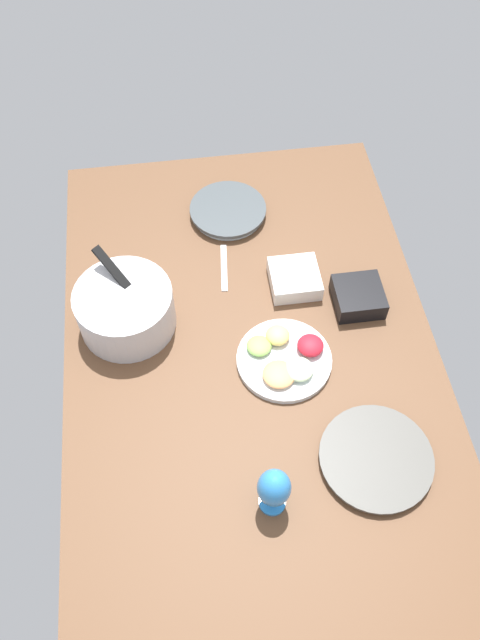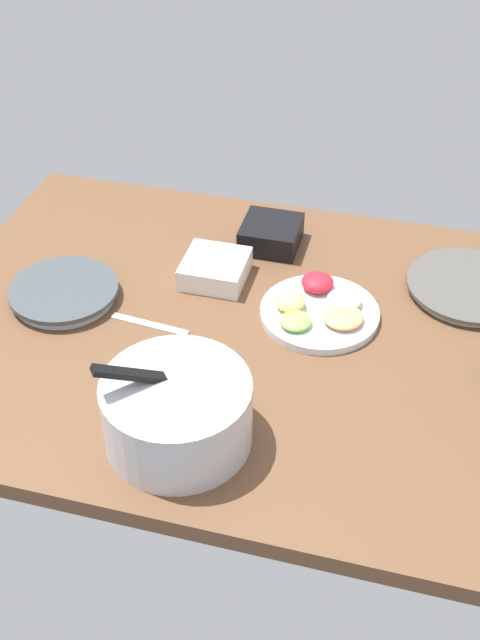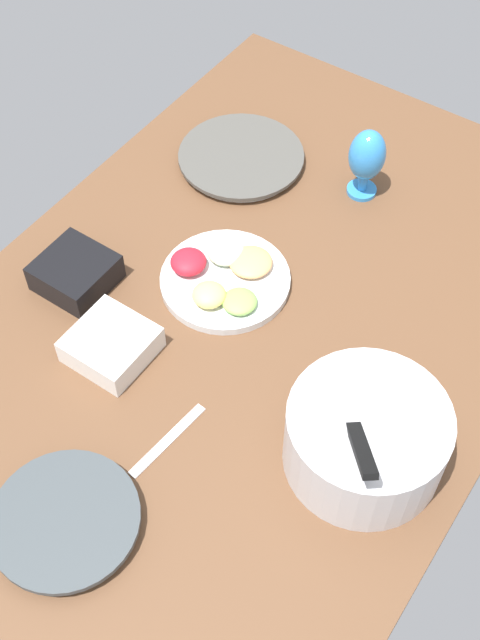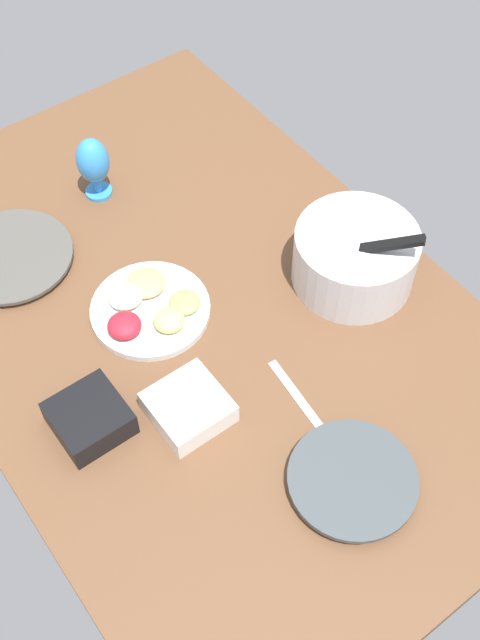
{
  "view_description": "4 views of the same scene",
  "coord_description": "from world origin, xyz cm",
  "px_view_note": "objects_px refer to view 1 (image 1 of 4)",
  "views": [
    {
      "loc": [
        -92.14,
        15.74,
        152.52
      ],
      "look_at": [
        7.97,
        2.06,
        3.32
      ],
      "focal_mm": 35.81,
      "sensor_mm": 36.0,
      "label": 1
    },
    {
      "loc": [
        -23.29,
        128.3,
        112.2
      ],
      "look_at": [
        10.37,
        1.2,
        3.32
      ],
      "focal_mm": 44.99,
      "sensor_mm": 36.0,
      "label": 2
    },
    {
      "loc": [
        80.6,
        54.28,
        127.93
      ],
      "look_at": [
        2.89,
        0.79,
        3.32
      ],
      "focal_mm": 46.14,
      "sensor_mm": 36.0,
      "label": 3
    },
    {
      "loc": [
        90.06,
        -54.62,
        139.5
      ],
      "look_at": [
        10.15,
        4.65,
        3.32
      ],
      "focal_mm": 44.47,
      "sensor_mm": 36.0,
      "label": 4
    }
  ],
  "objects_px": {
    "dinner_plate_right": "(229,211)",
    "dinner_plate_left": "(376,458)",
    "square_bowl_black": "(358,296)",
    "hurricane_glass_blue": "(274,489)",
    "fruit_platter": "(285,358)",
    "square_bowl_white": "(295,278)",
    "mixing_bowl": "(125,308)"
  },
  "relations": [
    {
      "from": "hurricane_glass_blue",
      "to": "dinner_plate_right",
      "type": "bearing_deg",
      "value": -0.88
    },
    {
      "from": "dinner_plate_left",
      "to": "mixing_bowl",
      "type": "relative_size",
      "value": 1.05
    },
    {
      "from": "dinner_plate_left",
      "to": "square_bowl_black",
      "type": "distance_m",
      "value": 0.49
    },
    {
      "from": "dinner_plate_left",
      "to": "square_bowl_white",
      "type": "height_order",
      "value": "square_bowl_white"
    },
    {
      "from": "fruit_platter",
      "to": "mixing_bowl",
      "type": "bearing_deg",
      "value": 66.08
    },
    {
      "from": "dinner_plate_left",
      "to": "hurricane_glass_blue",
      "type": "distance_m",
      "value": 0.3
    },
    {
      "from": "fruit_platter",
      "to": "hurricane_glass_blue",
      "type": "height_order",
      "value": "hurricane_glass_blue"
    },
    {
      "from": "mixing_bowl",
      "to": "square_bowl_black",
      "type": "bearing_deg",
      "value": -91.72
    },
    {
      "from": "dinner_plate_left",
      "to": "mixing_bowl",
      "type": "xyz_separation_m",
      "value": [
        0.5,
        0.6,
        0.06
      ]
    },
    {
      "from": "mixing_bowl",
      "to": "fruit_platter",
      "type": "relative_size",
      "value": 1.04
    },
    {
      "from": "dinner_plate_right",
      "to": "square_bowl_black",
      "type": "relative_size",
      "value": 1.78
    },
    {
      "from": "fruit_platter",
      "to": "dinner_plate_right",
      "type": "bearing_deg",
      "value": 8.52
    },
    {
      "from": "square_bowl_black",
      "to": "hurricane_glass_blue",
      "type": "bearing_deg",
      "value": 148.19
    },
    {
      "from": "mixing_bowl",
      "to": "dinner_plate_right",
      "type": "bearing_deg",
      "value": -41.47
    },
    {
      "from": "dinner_plate_left",
      "to": "dinner_plate_right",
      "type": "relative_size",
      "value": 1.16
    },
    {
      "from": "dinner_plate_right",
      "to": "mixing_bowl",
      "type": "xyz_separation_m",
      "value": [
        -0.38,
        0.34,
        0.06
      ]
    },
    {
      "from": "dinner_plate_left",
      "to": "square_bowl_white",
      "type": "distance_m",
      "value": 0.59
    },
    {
      "from": "fruit_platter",
      "to": "square_bowl_black",
      "type": "height_order",
      "value": "square_bowl_black"
    },
    {
      "from": "dinner_plate_left",
      "to": "hurricane_glass_blue",
      "type": "bearing_deg",
      "value": 104.64
    },
    {
      "from": "hurricane_glass_blue",
      "to": "square_bowl_black",
      "type": "relative_size",
      "value": 1.2
    },
    {
      "from": "dinner_plate_left",
      "to": "square_bowl_white",
      "type": "bearing_deg",
      "value": 9.92
    },
    {
      "from": "dinner_plate_right",
      "to": "fruit_platter",
      "type": "height_order",
      "value": "fruit_platter"
    },
    {
      "from": "fruit_platter",
      "to": "hurricane_glass_blue",
      "type": "bearing_deg",
      "value": 165.48
    },
    {
      "from": "square_bowl_black",
      "to": "dinner_plate_right",
      "type": "bearing_deg",
      "value": 39.27
    },
    {
      "from": "mixing_bowl",
      "to": "fruit_platter",
      "type": "distance_m",
      "value": 0.47
    },
    {
      "from": "square_bowl_white",
      "to": "mixing_bowl",
      "type": "bearing_deg",
      "value": 98.41
    },
    {
      "from": "square_bowl_black",
      "to": "fruit_platter",
      "type": "bearing_deg",
      "value": 124.53
    },
    {
      "from": "dinner_plate_right",
      "to": "dinner_plate_left",
      "type": "bearing_deg",
      "value": -163.66
    },
    {
      "from": "hurricane_glass_blue",
      "to": "square_bowl_black",
      "type": "bearing_deg",
      "value": -31.81
    },
    {
      "from": "dinner_plate_left",
      "to": "fruit_platter",
      "type": "xyz_separation_m",
      "value": [
        0.31,
        0.17,
        0.01
      ]
    },
    {
      "from": "dinner_plate_right",
      "to": "mixing_bowl",
      "type": "relative_size",
      "value": 0.9
    },
    {
      "from": "dinner_plate_right",
      "to": "square_bowl_white",
      "type": "bearing_deg",
      "value": -152.81
    }
  ]
}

